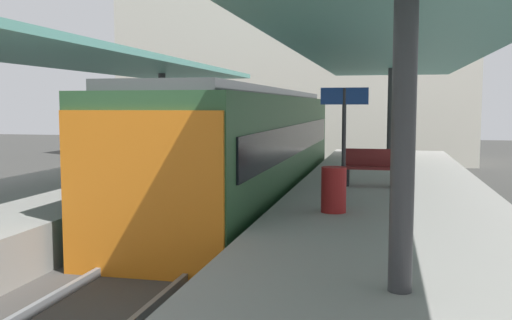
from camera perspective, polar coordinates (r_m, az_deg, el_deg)
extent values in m
plane|color=#383835|center=(11.69, -5.85, -8.82)|extent=(80.00, 80.00, 0.00)
cube|color=gray|center=(13.26, -21.70, -5.26)|extent=(4.40, 28.00, 1.00)
cube|color=gray|center=(10.99, 13.41, -7.18)|extent=(4.40, 28.00, 1.00)
cube|color=#423F3D|center=(11.66, -5.85, -8.34)|extent=(3.20, 28.00, 0.20)
cube|color=slate|center=(11.87, -9.19, -7.30)|extent=(0.08, 28.00, 0.14)
cube|color=slate|center=(11.42, -2.40, -7.74)|extent=(0.08, 28.00, 0.14)
cube|color=#2D5633|center=(15.64, -0.74, 0.95)|extent=(2.70, 14.13, 2.90)
cube|color=orange|center=(8.95, -11.37, -3.49)|extent=(2.65, 0.08, 2.60)
cube|color=black|center=(15.99, -5.53, 2.28)|extent=(0.04, 13.00, 0.76)
cube|color=black|center=(15.36, 4.24, 2.16)|extent=(0.04, 13.00, 0.76)
cube|color=#515156|center=(15.60, -0.75, 6.64)|extent=(2.16, 13.43, 0.20)
cylinder|color=#333335|center=(19.88, -9.27, 4.23)|extent=(0.24, 0.24, 2.96)
cube|color=slate|center=(14.27, -18.99, 9.83)|extent=(4.18, 21.00, 0.16)
cylinder|color=#333335|center=(5.85, 14.41, 1.76)|extent=(0.24, 0.24, 3.03)
cylinder|color=#333335|center=(18.44, 13.27, 4.17)|extent=(0.24, 0.24, 3.03)
cube|color=slate|center=(12.20, 13.72, 11.10)|extent=(4.18, 21.00, 0.16)
cube|color=black|center=(13.63, 9.09, -1.68)|extent=(0.08, 0.32, 0.40)
cube|color=black|center=(13.60, 13.72, -1.78)|extent=(0.08, 0.32, 0.40)
cube|color=maroon|center=(13.58, 11.42, -0.77)|extent=(1.40, 0.40, 0.06)
cube|color=maroon|center=(13.73, 11.45, 0.26)|extent=(1.40, 0.06, 0.40)
cylinder|color=#262628|center=(11.09, 8.71, 1.38)|extent=(0.08, 0.08, 2.20)
cube|color=navy|center=(11.07, 8.78, 6.29)|extent=(0.90, 0.06, 0.32)
cylinder|color=maroon|center=(10.18, 7.72, -2.93)|extent=(0.44, 0.44, 0.80)
cube|color=beige|center=(31.21, 3.97, 10.25)|extent=(18.00, 6.00, 11.00)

